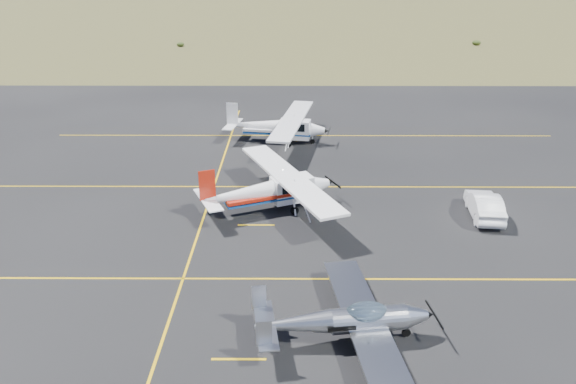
% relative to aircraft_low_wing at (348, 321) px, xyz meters
% --- Properties ---
extents(ground, '(1600.00, 1600.00, 0.00)m').
position_rel_aircraft_low_wing_xyz_m(ground, '(-1.02, 2.45, -0.96)').
color(ground, '#383D1C').
rests_on(ground, ground).
extents(apron, '(72.00, 72.00, 0.02)m').
position_rel_aircraft_low_wing_xyz_m(apron, '(-1.02, 9.45, -0.96)').
color(apron, black).
rests_on(apron, ground).
extents(aircraft_low_wing, '(6.69, 9.27, 2.00)m').
position_rel_aircraft_low_wing_xyz_m(aircraft_low_wing, '(0.00, 0.00, 0.00)').
color(aircraft_low_wing, '#B8BBBF').
rests_on(aircraft_low_wing, apron).
extents(aircraft_cessna, '(8.46, 11.34, 2.96)m').
position_rel_aircraft_low_wing_xyz_m(aircraft_cessna, '(-3.34, 11.92, 0.36)').
color(aircraft_cessna, white).
rests_on(aircraft_cessna, apron).
extents(aircraft_plain, '(7.18, 11.76, 2.97)m').
position_rel_aircraft_low_wing_xyz_m(aircraft_plain, '(-3.18, 24.73, 0.36)').
color(aircraft_plain, white).
rests_on(aircraft_plain, apron).
extents(sedan, '(1.86, 4.33, 1.39)m').
position_rel_aircraft_low_wing_xyz_m(sedan, '(8.66, 11.12, -0.25)').
color(sedan, white).
rests_on(sedan, apron).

